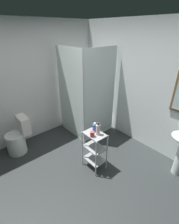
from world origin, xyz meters
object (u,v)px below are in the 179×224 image
Objects in this scene: toilet at (18,138)px; storage_cart at (94,148)px; rinse_cup at (92,134)px; lotion_bottle_white at (98,129)px; shower_stall at (86,114)px; shampoo_bottle_blue at (95,128)px.

storage_cart is at bearing 33.00° from toilet.
rinse_cup reaches higher than storage_cart.
lotion_bottle_white is at bearing 24.44° from storage_cart.
toilet reaches higher than storage_cart.
storage_cart is (1.04, -0.68, -0.03)m from shower_stall.
rinse_cup is (0.08, -0.13, -0.03)m from shampoo_bottle_blue.
toilet is 4.57× the size of shampoo_bottle_blue.
shower_stall is 21.81× the size of rinse_cup.
shower_stall is 12.04× the size of shampoo_bottle_blue.
shampoo_bottle_blue reaches higher than toilet.
toilet is 3.31× the size of lotion_bottle_white.
lotion_bottle_white reaches higher than rinse_cup.
lotion_bottle_white reaches higher than shampoo_bottle_blue.
shower_stall is at bearing 147.38° from shampoo_bottle_blue.
toilet is 1.65m from rinse_cup.
storage_cart is 3.23× the size of lotion_bottle_white.
lotion_bottle_white is (1.40, 0.90, 0.53)m from toilet.
storage_cart is at bearing 110.09° from rinse_cup.
toilet is (-0.31, -1.55, -0.15)m from shower_stall.
toilet is 1.66m from shampoo_bottle_blue.
toilet is 8.29× the size of rinse_cup.
toilet is at bearing -144.53° from shampoo_bottle_blue.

